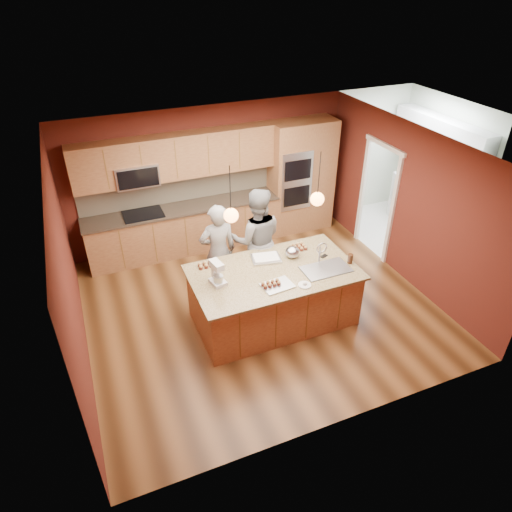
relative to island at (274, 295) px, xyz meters
name	(u,v)px	position (x,y,z in m)	size (l,w,h in m)	color
floor	(259,305)	(-0.09, 0.39, -0.47)	(5.50, 5.50, 0.00)	#452812
ceiling	(260,150)	(-0.09, 0.39, 2.23)	(5.50, 5.50, 0.00)	white
wall_back	(209,176)	(-0.09, 2.89, 0.88)	(5.50, 5.50, 0.00)	#531D15
wall_front	(349,343)	(-0.09, -2.11, 0.88)	(5.50, 5.50, 0.00)	#531D15
wall_left	(68,276)	(-2.84, 0.39, 0.88)	(5.00, 5.00, 0.00)	#531D15
wall_right	(408,205)	(2.66, 0.39, 0.88)	(5.00, 5.00, 0.00)	#531D15
cabinet_run	(180,204)	(-0.77, 2.64, 0.51)	(3.74, 0.64, 2.30)	brown
oven_column	(301,177)	(1.76, 2.59, 0.68)	(1.30, 0.62, 2.30)	brown
doorway_trim	(377,202)	(2.64, 1.19, 0.58)	(0.08, 1.11, 2.20)	white
laundry_room	(441,138)	(4.26, 1.59, 1.48)	(2.60, 2.70, 2.70)	silver
pendant_left	(231,215)	(-0.67, 0.00, 1.53)	(0.20, 0.20, 0.80)	black
pendant_right	(317,199)	(0.64, 0.00, 1.53)	(0.20, 0.20, 0.80)	black
island	(274,295)	(0.00, 0.00, 0.00)	(2.51, 1.40, 1.30)	brown
person_left	(218,252)	(-0.58, 0.96, 0.38)	(0.62, 0.41, 1.70)	black
person_right	(257,240)	(0.10, 0.96, 0.45)	(0.90, 0.70, 1.84)	slate
stand_mixer	(217,274)	(-0.89, 0.04, 0.61)	(0.23, 0.29, 0.36)	silver
sheet_cake	(266,258)	(0.01, 0.35, 0.47)	(0.50, 0.41, 0.05)	silver
cooling_rack	(277,285)	(-0.12, -0.35, 0.46)	(0.44, 0.32, 0.02)	silver
mixing_bowl	(292,252)	(0.41, 0.26, 0.54)	(0.23, 0.23, 0.19)	#B2B4B9
plate	(305,285)	(0.25, -0.49, 0.46)	(0.19, 0.19, 0.01)	silver
tumbler	(350,259)	(1.16, -0.24, 0.53)	(0.08, 0.08, 0.16)	#371D0F
phone	(324,256)	(0.89, 0.08, 0.46)	(0.12, 0.07, 0.01)	black
cupcakes_left	(208,264)	(-0.89, 0.52, 0.49)	(0.33, 0.16, 0.07)	#AF834A
cupcakes_rack	(271,283)	(-0.21, -0.33, 0.50)	(0.29, 0.15, 0.07)	#AF834A
cupcakes_right	(300,247)	(0.64, 0.44, 0.48)	(0.22, 0.22, 0.07)	#AF834A
washer	(428,212)	(4.08, 1.32, 0.02)	(0.61, 0.63, 0.99)	silver
dryer	(408,199)	(4.09, 1.95, 0.04)	(0.63, 0.65, 1.01)	silver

